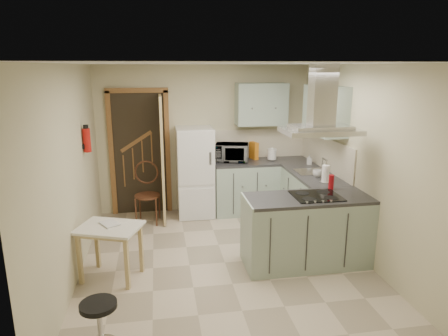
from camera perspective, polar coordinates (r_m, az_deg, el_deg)
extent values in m
plane|color=beige|center=(5.32, 0.12, -13.34)|extent=(4.20, 4.20, 0.00)
plane|color=silver|center=(4.71, 0.13, 14.70)|extent=(4.20, 4.20, 0.00)
plane|color=beige|center=(6.90, -2.81, 4.13)|extent=(3.60, 0.00, 3.60)
plane|color=beige|center=(4.91, -21.09, -1.05)|extent=(0.00, 4.20, 4.20)
plane|color=beige|center=(5.46, 19.11, 0.61)|extent=(0.00, 4.20, 4.20)
cube|color=brown|center=(6.87, -11.92, 2.09)|extent=(1.10, 0.12, 2.10)
cube|color=white|center=(6.69, -4.16, -0.59)|extent=(0.60, 0.60, 1.50)
cube|color=#9EB2A0|center=(6.91, 3.01, -2.69)|extent=(1.08, 0.60, 0.90)
cube|color=#9EB2A0|center=(6.53, 11.54, -3.99)|extent=(0.60, 1.95, 0.90)
cube|color=beige|center=(7.08, 4.96, 3.54)|extent=(1.68, 0.02, 0.50)
cube|color=#9EB2A0|center=(6.82, 5.35, 9.06)|extent=(0.85, 0.35, 0.70)
cube|color=#9EB2A0|center=(6.03, 14.26, 8.00)|extent=(0.35, 0.90, 0.70)
cube|color=#9EB2A0|center=(5.23, 11.75, -8.73)|extent=(1.55, 0.65, 0.90)
cube|color=black|center=(5.10, 13.05, -3.90)|extent=(0.58, 0.50, 0.01)
cube|color=silver|center=(4.91, 13.59, 5.16)|extent=(0.90, 0.55, 0.10)
cube|color=silver|center=(6.24, 12.32, -0.52)|extent=(0.45, 0.40, 0.01)
cylinder|color=#B2140F|center=(5.71, -19.01, 3.77)|extent=(0.10, 0.10, 0.32)
cube|color=tan|center=(5.02, -15.82, -11.50)|extent=(0.84, 0.74, 0.66)
cube|color=#52301B|center=(6.54, -10.90, -3.92)|extent=(0.46, 0.46, 0.90)
cylinder|color=black|center=(4.01, -17.31, -20.55)|extent=(0.33, 0.33, 0.44)
imported|color=black|center=(6.77, 1.12, 2.23)|extent=(0.62, 0.49, 0.30)
cylinder|color=white|center=(6.88, 6.86, 2.00)|extent=(0.19, 0.19, 0.22)
cube|color=orange|center=(6.95, 4.29, 2.50)|extent=(0.13, 0.21, 0.30)
imported|color=#B3B4C0|center=(6.70, 12.09, 1.17)|extent=(0.09, 0.09, 0.16)
cylinder|color=white|center=(5.71, 14.30, -0.77)|extent=(0.12, 0.12, 0.25)
imported|color=white|center=(5.98, 13.17, -0.75)|extent=(0.16, 0.16, 0.10)
cylinder|color=red|center=(5.41, 15.06, -1.96)|extent=(0.08, 0.08, 0.20)
imported|color=#A24936|center=(4.89, -16.97, -7.38)|extent=(0.27, 0.29, 0.11)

